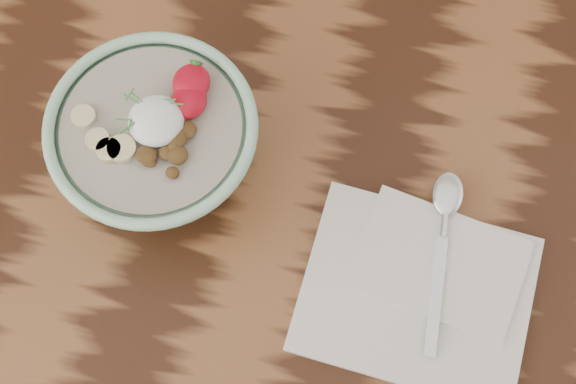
% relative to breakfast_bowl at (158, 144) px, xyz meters
% --- Properties ---
extents(table, '(1.60, 0.90, 0.75)m').
position_rel_breakfast_bowl_xyz_m(table, '(0.22, 0.01, -0.16)').
color(table, black).
rests_on(table, ground).
extents(breakfast_bowl, '(0.21, 0.21, 0.14)m').
position_rel_breakfast_bowl_xyz_m(breakfast_bowl, '(0.00, 0.00, 0.00)').
color(breakfast_bowl, '#99CDA9').
rests_on(breakfast_bowl, table).
extents(napkin, '(0.24, 0.21, 0.01)m').
position_rel_breakfast_bowl_xyz_m(napkin, '(0.29, -0.07, -0.06)').
color(napkin, silver).
rests_on(napkin, table).
extents(spoon, '(0.04, 0.20, 0.01)m').
position_rel_breakfast_bowl_xyz_m(spoon, '(0.30, 0.00, -0.05)').
color(spoon, silver).
rests_on(spoon, napkin).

